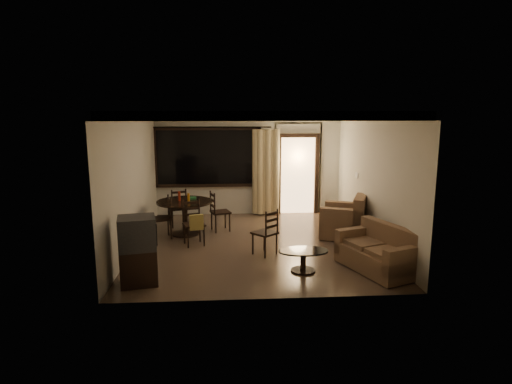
{
  "coord_description": "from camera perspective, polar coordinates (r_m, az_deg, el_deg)",
  "views": [
    {
      "loc": [
        -0.58,
        -8.78,
        2.8
      ],
      "look_at": [
        0.03,
        0.2,
        1.09
      ],
      "focal_mm": 30.0,
      "sensor_mm": 36.0,
      "label": 1
    }
  ],
  "objects": [
    {
      "name": "tv_cabinet",
      "position": [
        7.28,
        -15.46,
        -7.52
      ],
      "size": [
        0.69,
        0.64,
        1.13
      ],
      "rotation": [
        0.0,
        0.0,
        0.21
      ],
      "color": "black",
      "rests_on": "ground"
    },
    {
      "name": "ground",
      "position": [
        9.24,
        -0.1,
        -6.89
      ],
      "size": [
        5.5,
        5.5,
        0.0
      ],
      "primitive_type": "plane",
      "color": "#7F6651",
      "rests_on": "ground"
    },
    {
      "name": "dining_chair_south",
      "position": [
        9.15,
        -8.25,
        -5.17
      ],
      "size": [
        0.53,
        0.56,
        0.95
      ],
      "rotation": [
        0.0,
        0.0,
        0.32
      ],
      "color": "black",
      "rests_on": "ground"
    },
    {
      "name": "room_shell",
      "position": [
        10.66,
        2.46,
        5.53
      ],
      "size": [
        5.5,
        6.7,
        5.5
      ],
      "color": "beige",
      "rests_on": "ground"
    },
    {
      "name": "dining_chair_north",
      "position": [
        10.71,
        -10.35,
        -3.01
      ],
      "size": [
        0.53,
        0.53,
        0.95
      ],
      "rotation": [
        0.0,
        0.0,
        3.46
      ],
      "color": "black",
      "rests_on": "ground"
    },
    {
      "name": "coffee_table",
      "position": [
        7.67,
        6.32,
        -8.65
      ],
      "size": [
        0.89,
        0.53,
        0.39
      ],
      "rotation": [
        0.0,
        0.0,
        0.3
      ],
      "color": "black",
      "rests_on": "ground"
    },
    {
      "name": "armchair",
      "position": [
        9.79,
        11.89,
        -3.74
      ],
      "size": [
        1.21,
        1.21,
        0.93
      ],
      "rotation": [
        0.0,
        0.0,
        -0.39
      ],
      "color": "#442D20",
      "rests_on": "ground"
    },
    {
      "name": "dining_table",
      "position": [
        9.89,
        -9.48,
        -2.12
      ],
      "size": [
        1.26,
        1.26,
        1.01
      ],
      "rotation": [
        0.0,
        0.0,
        0.32
      ],
      "color": "black",
      "rests_on": "ground"
    },
    {
      "name": "dining_chair_east",
      "position": [
        10.17,
        -4.81,
        -3.61
      ],
      "size": [
        0.53,
        0.53,
        0.95
      ],
      "rotation": [
        0.0,
        0.0,
        1.89
      ],
      "color": "black",
      "rests_on": "ground"
    },
    {
      "name": "side_chair",
      "position": [
        8.49,
        1.23,
        -6.54
      ],
      "size": [
        0.58,
        0.58,
        0.93
      ],
      "rotation": [
        0.0,
        0.0,
        3.88
      ],
      "color": "black",
      "rests_on": "ground"
    },
    {
      "name": "sofa",
      "position": [
        7.98,
        16.14,
        -7.83
      ],
      "size": [
        1.26,
        1.66,
        0.79
      ],
      "rotation": [
        0.0,
        0.0,
        0.36
      ],
      "color": "#442D20",
      "rests_on": "ground"
    },
    {
      "name": "dining_chair_west",
      "position": [
        9.78,
        -12.36,
        -4.42
      ],
      "size": [
        0.53,
        0.53,
        0.95
      ],
      "rotation": [
        0.0,
        0.0,
        -1.26
      ],
      "color": "black",
      "rests_on": "ground"
    }
  ]
}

